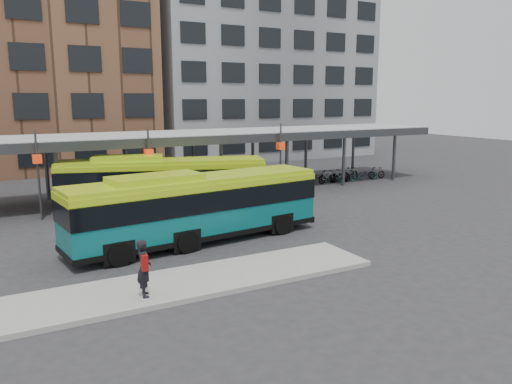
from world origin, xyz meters
TOP-DOWN VIEW (x-y plane):
  - ground at (0.00, 0.00)m, footprint 120.00×120.00m
  - boarding_island at (-5.50, -3.00)m, footprint 14.00×3.00m
  - canopy at (-0.06, 12.87)m, footprint 40.00×6.53m
  - building_grey at (16.00, 32.00)m, footprint 24.00×14.00m
  - bus_front at (-3.23, 1.81)m, footprint 12.04×3.87m
  - bus_rear at (-2.47, 9.00)m, footprint 11.90×5.96m
  - pedestrian at (-7.24, -3.66)m, footprint 0.54×0.74m
  - bike_rack at (13.20, 11.90)m, footprint 7.18×1.41m

SIDE VIEW (x-z plane):
  - ground at x=0.00m, z-range 0.00..0.00m
  - boarding_island at x=-5.50m, z-range 0.00..0.18m
  - bike_rack at x=13.20m, z-range -0.04..0.99m
  - pedestrian at x=-7.24m, z-range 0.19..2.08m
  - bus_rear at x=-2.47m, z-range 0.07..3.29m
  - bus_front at x=-3.23m, z-range 0.07..3.33m
  - canopy at x=-0.06m, z-range 1.51..6.31m
  - building_grey at x=16.00m, z-range 0.00..20.00m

